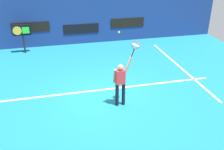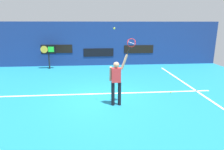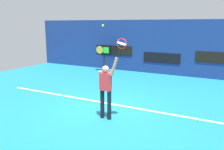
# 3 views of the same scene
# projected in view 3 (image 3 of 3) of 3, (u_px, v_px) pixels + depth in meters

# --- Properties ---
(ground_plane) EXTENTS (18.00, 18.00, 0.00)m
(ground_plane) POSITION_uv_depth(u_px,v_px,m) (103.00, 109.00, 8.46)
(ground_plane) COLOR teal
(back_wall) EXTENTS (18.00, 0.20, 3.17)m
(back_wall) POSITION_uv_depth(u_px,v_px,m) (163.00, 47.00, 14.11)
(back_wall) COLOR navy
(back_wall) RESTS_ON ground_plane
(sponsor_banner_center) EXTENTS (2.20, 0.03, 0.60)m
(sponsor_banner_center) POSITION_uv_depth(u_px,v_px,m) (162.00, 58.00, 14.14)
(sponsor_banner_center) COLOR black
(sponsor_banner_portside) EXTENTS (2.20, 0.03, 0.60)m
(sponsor_banner_portside) POSITION_uv_depth(u_px,v_px,m) (116.00, 50.00, 15.46)
(sponsor_banner_portside) COLOR black
(sponsor_banner_starboard) EXTENTS (2.20, 0.03, 0.60)m
(sponsor_banner_starboard) POSITION_uv_depth(u_px,v_px,m) (217.00, 58.00, 12.70)
(sponsor_banner_starboard) COLOR black
(court_baseline) EXTENTS (10.00, 0.10, 0.01)m
(court_baseline) POSITION_uv_depth(u_px,v_px,m) (111.00, 104.00, 8.96)
(court_baseline) COLOR white
(court_baseline) RESTS_ON ground_plane
(tennis_player) EXTENTS (0.68, 0.31, 1.97)m
(tennis_player) POSITION_uv_depth(u_px,v_px,m) (106.00, 87.00, 7.41)
(tennis_player) COLOR black
(tennis_player) RESTS_ON ground_plane
(tennis_racket) EXTENTS (0.40, 0.27, 0.63)m
(tennis_racket) POSITION_uv_depth(u_px,v_px,m) (121.00, 45.00, 6.88)
(tennis_racket) COLOR black
(tennis_ball) EXTENTS (0.07, 0.07, 0.07)m
(tennis_ball) POSITION_uv_depth(u_px,v_px,m) (103.00, 26.00, 7.05)
(tennis_ball) COLOR #CCE033
(scoreboard_clock) EXTENTS (0.96, 0.20, 1.65)m
(scoreboard_clock) POSITION_uv_depth(u_px,v_px,m) (104.00, 51.00, 14.91)
(scoreboard_clock) COLOR black
(scoreboard_clock) RESTS_ON ground_plane
(spare_ball) EXTENTS (0.07, 0.07, 0.07)m
(spare_ball) POSITION_uv_depth(u_px,v_px,m) (198.00, 120.00, 7.38)
(spare_ball) COLOR #CCE033
(spare_ball) RESTS_ON ground_plane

